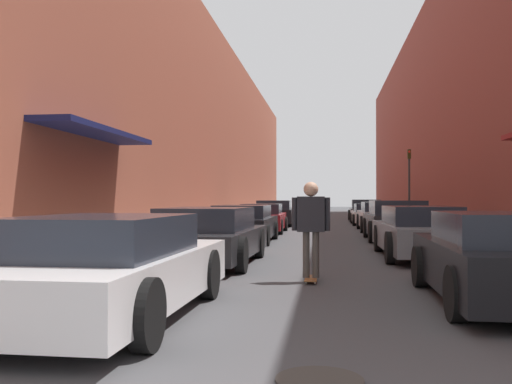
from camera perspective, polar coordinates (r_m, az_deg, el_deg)
ground at (r=25.69m, az=6.74°, el=-3.79°), size 131.71×131.71×0.00m
curb_strip_left at (r=32.00m, az=-1.12°, el=-3.05°), size 1.80×59.87×0.12m
curb_strip_right at (r=31.95m, az=14.78°, el=-3.04°), size 1.80×59.87×0.12m
building_row_left at (r=32.71m, az=-6.18°, el=5.79°), size 4.90×59.87×10.13m
building_row_right at (r=32.73m, az=19.83°, el=7.34°), size 4.90×59.87×11.87m
parked_car_left_0 at (r=7.05m, az=-14.56°, el=-7.35°), size 2.02×4.62×1.23m
parked_car_left_1 at (r=12.41m, az=-4.78°, el=-4.44°), size 2.05×4.68×1.23m
parked_car_left_2 at (r=18.47m, az=-1.27°, el=-3.21°), size 1.97×4.52×1.20m
parked_car_left_3 at (r=23.60m, az=0.64°, el=-2.67°), size 1.89×4.16×1.19m
parked_car_left_4 at (r=29.49m, az=1.87°, el=-2.13°), size 2.01×4.59×1.30m
parked_car_right_0 at (r=8.49m, az=23.62°, el=-6.13°), size 2.01×4.28×1.24m
parked_car_right_1 at (r=14.23m, az=16.00°, el=-3.88°), size 1.85×4.79×1.24m
parked_car_right_2 at (r=19.81m, az=13.87°, el=-2.83°), size 2.03×4.14×1.35m
parked_car_right_3 at (r=25.27m, az=12.35°, el=-2.42°), size 1.88×4.64×1.26m
parked_car_right_4 at (r=30.94m, az=11.42°, el=-2.22°), size 2.04×4.04×1.12m
parked_car_right_5 at (r=35.68m, az=10.92°, el=-1.86°), size 2.05×4.14×1.33m
skateboarder at (r=9.80m, az=5.52°, el=-2.84°), size 0.66×0.78×1.71m
manhole_cover at (r=4.74m, az=6.38°, el=-18.17°), size 0.70×0.70×0.02m
traffic_light at (r=28.21m, az=15.07°, el=1.30°), size 0.16×0.22×3.64m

